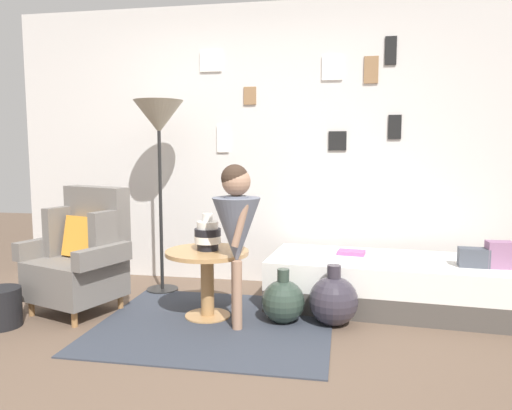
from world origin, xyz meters
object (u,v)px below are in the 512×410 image
object	(u,v)px
floor_lamp	(159,124)
book_on_daybed	(351,253)
daybed	(389,283)
demijohn_far	(333,300)
magazine_basket	(1,308)
vase_striped	(208,235)
armchair	(82,255)
person_child	(236,224)
side_table	(207,269)
demijohn_near	(283,301)

from	to	relation	value
floor_lamp	book_on_daybed	bearing A→B (deg)	-0.25
daybed	floor_lamp	size ratio (longest dim) A/B	1.16
floor_lamp	demijohn_far	xyz separation A→B (m)	(1.54, -0.60, -1.30)
magazine_basket	book_on_daybed	bearing A→B (deg)	23.08
vase_striped	armchair	bearing A→B (deg)	-178.44
demijohn_far	vase_striped	bearing A→B (deg)	179.42
armchair	book_on_daybed	world-z (taller)	armchair
vase_striped	person_child	world-z (taller)	person_child
side_table	book_on_daybed	xyz separation A→B (m)	(1.07, 0.60, 0.04)
daybed	demijohn_near	world-z (taller)	demijohn_near
daybed	book_on_daybed	bearing A→B (deg)	159.24
vase_striped	magazine_basket	world-z (taller)	vase_striped
armchair	floor_lamp	distance (m)	1.28
demijohn_far	magazine_basket	size ratio (longest dim) A/B	1.58
demijohn_far	book_on_daybed	bearing A→B (deg)	77.69
daybed	floor_lamp	distance (m)	2.35
floor_lamp	demijohn_near	world-z (taller)	floor_lamp
armchair	vase_striped	size ratio (longest dim) A/B	3.51
floor_lamp	book_on_daybed	distance (m)	1.98
floor_lamp	demijohn_far	world-z (taller)	floor_lamp
vase_striped	floor_lamp	size ratio (longest dim) A/B	0.16
vase_striped	daybed	bearing A→B (deg)	18.75
armchair	vase_striped	world-z (taller)	armchair
floor_lamp	person_child	distance (m)	1.37
daybed	book_on_daybed	world-z (taller)	book_on_daybed
vase_striped	book_on_daybed	size ratio (longest dim) A/B	1.26
daybed	armchair	bearing A→B (deg)	-168.33
person_child	magazine_basket	world-z (taller)	person_child
armchair	floor_lamp	xyz separation A→B (m)	(0.42, 0.61, 1.04)
daybed	person_child	distance (m)	1.40
side_table	person_child	world-z (taller)	person_child
demijohn_near	demijohn_far	world-z (taller)	demijohn_far
side_table	vase_striped	bearing A→B (deg)	85.84
armchair	person_child	bearing A→B (deg)	-7.17
demijohn_near	magazine_basket	xyz separation A→B (m)	(-1.98, -0.44, -0.02)
side_table	demijohn_near	size ratio (longest dim) A/B	1.55
daybed	demijohn_far	size ratio (longest dim) A/B	4.43
floor_lamp	magazine_basket	distance (m)	1.89
armchair	side_table	size ratio (longest dim) A/B	1.56
floor_lamp	person_child	world-z (taller)	floor_lamp
book_on_daybed	demijohn_near	world-z (taller)	book_on_daybed
vase_striped	demijohn_near	bearing A→B (deg)	-3.09
person_child	demijohn_far	world-z (taller)	person_child
person_child	daybed	bearing A→B (deg)	30.54
armchair	demijohn_far	size ratio (longest dim) A/B	2.19
daybed	demijohn_near	size ratio (longest dim) A/B	4.88
demijohn_near	side_table	bearing A→B (deg)	178.78
book_on_daybed	magazine_basket	xyz separation A→B (m)	(-2.47, -1.05, -0.28)
vase_striped	magazine_basket	distance (m)	1.56
daybed	demijohn_near	distance (m)	0.94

